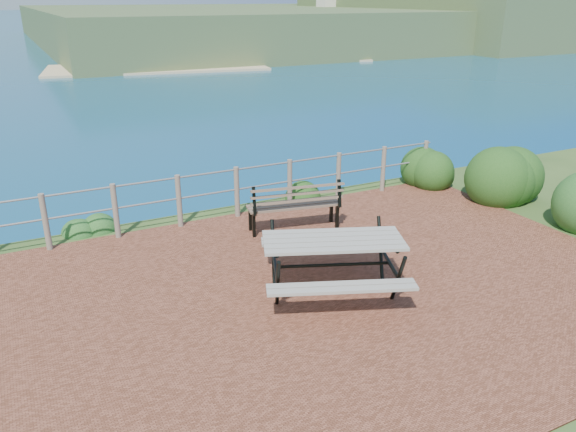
# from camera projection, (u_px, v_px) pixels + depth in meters

# --- Properties ---
(ground) EXTENTS (10.00, 7.00, 0.12)m
(ground) POSITION_uv_depth(u_px,v_px,m) (323.00, 291.00, 8.25)
(ground) COLOR brown
(ground) RESTS_ON ground
(ocean) EXTENTS (1200.00, 1200.00, 0.00)m
(ocean) POSITION_uv_depth(u_px,v_px,m) (1.00, 10.00, 174.46)
(ocean) COLOR #15647F
(ocean) RESTS_ON ground
(safety_railing) EXTENTS (9.40, 0.10, 1.00)m
(safety_railing) POSITION_uv_depth(u_px,v_px,m) (237.00, 189.00, 10.83)
(safety_railing) COLOR #6B5B4C
(safety_railing) RESTS_ON ground
(distant_bay) EXTENTS (290.00, 232.36, 24.00)m
(distant_bay) POSITION_uv_depth(u_px,v_px,m) (431.00, 9.00, 249.72)
(distant_bay) COLOR #3B5A2D
(distant_bay) RESTS_ON ground
(picnic_table) EXTENTS (2.14, 1.62, 0.84)m
(picnic_table) POSITION_uv_depth(u_px,v_px,m) (333.00, 260.00, 8.03)
(picnic_table) COLOR gray
(picnic_table) RESTS_ON ground
(park_bench) EXTENTS (1.76, 0.75, 0.96)m
(park_bench) POSITION_uv_depth(u_px,v_px,m) (294.00, 198.00, 10.20)
(park_bench) COLOR brown
(park_bench) RESTS_ON ground
(shrub_right_front) EXTENTS (1.56, 1.56, 2.21)m
(shrub_right_front) POSITION_uv_depth(u_px,v_px,m) (507.00, 203.00, 11.80)
(shrub_right_front) COLOR #184414
(shrub_right_front) RESTS_ON ground
(shrub_right_edge) EXTENTS (1.04, 1.04, 1.49)m
(shrub_right_edge) POSITION_uv_depth(u_px,v_px,m) (435.00, 184.00, 12.94)
(shrub_right_edge) COLOR #184414
(shrub_right_edge) RESTS_ON ground
(shrub_lip_west) EXTENTS (0.71, 0.71, 0.43)m
(shrub_lip_west) POSITION_uv_depth(u_px,v_px,m) (88.00, 233.00, 10.29)
(shrub_lip_west) COLOR #215620
(shrub_lip_west) RESTS_ON ground
(shrub_lip_east) EXTENTS (0.80, 0.80, 0.55)m
(shrub_lip_east) POSITION_uv_depth(u_px,v_px,m) (307.00, 196.00, 12.18)
(shrub_lip_east) COLOR #184414
(shrub_lip_east) RESTS_ON ground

